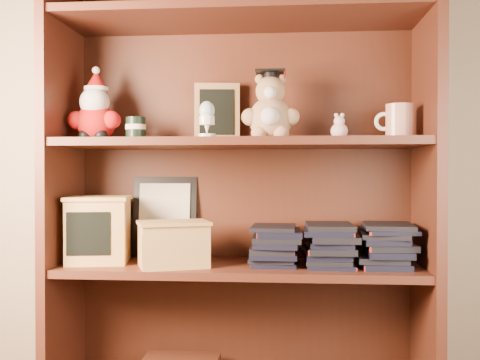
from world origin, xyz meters
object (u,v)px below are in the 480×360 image
object	(u,v)px
bookcase	(241,192)
teacher_mug	(399,121)
treats_box	(99,229)
grad_teddy_bear	(270,112)

from	to	relation	value
bookcase	teacher_mug	bearing A→B (deg)	-5.78
bookcase	treats_box	size ratio (longest dim) A/B	6.98
treats_box	grad_teddy_bear	bearing A→B (deg)	-0.59
bookcase	teacher_mug	distance (m)	0.55
teacher_mug	grad_teddy_bear	bearing A→B (deg)	-179.03
grad_teddy_bear	teacher_mug	size ratio (longest dim) A/B	1.85
grad_teddy_bear	teacher_mug	world-z (taller)	grad_teddy_bear
bookcase	treats_box	bearing A→B (deg)	-173.63
teacher_mug	bookcase	bearing A→B (deg)	174.22
grad_teddy_bear	treats_box	size ratio (longest dim) A/B	0.98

